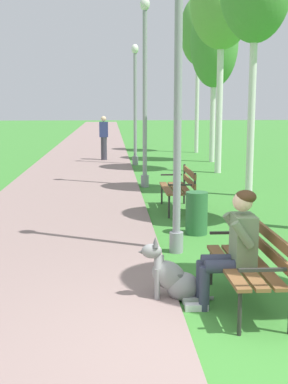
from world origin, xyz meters
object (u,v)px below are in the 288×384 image
park_bench_mid (180,185)px  lamp_post_near (178,83)px  park_bench_near (252,260)px  birch_tree_fifth (214,44)px  person_seated_on_near_bench (233,244)px  lamp_post_far (135,103)px  lamp_post_mid (145,92)px  litter_bin (197,213)px  dog_grey (173,278)px  birch_tree_sixth (198,32)px  pedestrian_distant (104,138)px  birch_tree_fourth (222,7)px

park_bench_mid → lamp_post_near: bearing=-98.6°
park_bench_near → birch_tree_fifth: bearing=80.7°
person_seated_on_near_bench → lamp_post_far: lamp_post_far is taller
lamp_post_mid → litter_bin: 5.33m
dog_grey → park_bench_mid: bearing=81.5°
birch_tree_sixth → pedestrian_distant: (-3.95, -2.99, -4.19)m
lamp_post_far → park_bench_mid: bearing=-86.2°
lamp_post_mid → pedestrian_distant: (-1.11, 6.15, -1.56)m
park_bench_mid → birch_tree_sixth: (2.33, 12.14, 4.52)m
lamp_post_near → birch_tree_sixth: size_ratio=0.72×
lamp_post_near → litter_bin: 2.35m
person_seated_on_near_bench → lamp_post_mid: bearing=92.8°
lamp_post_far → pedestrian_distant: 2.16m
lamp_post_far → pedestrian_distant: lamp_post_far is taller
park_bench_near → dog_grey: bearing=165.4°
dog_grey → birch_tree_fourth: 11.65m
person_seated_on_near_bench → litter_bin: person_seated_on_near_bench is taller
person_seated_on_near_bench → park_bench_mid: bearing=88.7°
birch_tree_fifth → dog_grey: bearing=-102.8°
birch_tree_fourth → lamp_post_near: bearing=-105.5°
dog_grey → litter_bin: size_ratio=1.19×
dog_grey → pedestrian_distant: pedestrian_distant is taller
dog_grey → birch_tree_fourth: birch_tree_fourth is taller
lamp_post_mid → park_bench_near: bearing=-85.7°
park_bench_mid → lamp_post_near: 3.52m
park_bench_mid → lamp_post_mid: size_ratio=0.32×
park_bench_near → pedestrian_distant: (-1.71, 14.14, 0.33)m
lamp_post_mid → lamp_post_far: lamp_post_mid is taller
birch_tree_fifth → pedestrian_distant: 5.18m
park_bench_near → pedestrian_distant: size_ratio=0.91×
person_seated_on_near_bench → litter_bin: 3.10m
birch_tree_fourth → pedestrian_distant: bearing=134.7°
birch_tree_fourth → pedestrian_distant: birch_tree_fourth is taller
lamp_post_near → birch_tree_fifth: bearing=76.5°
lamp_post_mid → birch_tree_fourth: bearing=46.8°
birch_tree_sixth → litter_bin: (-2.32, -14.04, -4.69)m
park_bench_mid → lamp_post_far: size_ratio=0.37×
birch_tree_fifth → birch_tree_sixth: birch_tree_sixth is taller
birch_tree_fifth → lamp_post_far: bearing=-164.5°
park_bench_near → birch_tree_sixth: (2.24, 17.13, 4.52)m
lamp_post_far → birch_tree_fifth: 3.59m
park_bench_mid → lamp_post_mid: bearing=99.6°
birch_tree_sixth → park_bench_near: bearing=-97.4°
birch_tree_fourth → birch_tree_fifth: size_ratio=1.09×
person_seated_on_near_bench → lamp_post_far: bearing=91.8°
lamp_post_near → birch_tree_fifth: birch_tree_fifth is taller
park_bench_near → birch_tree_fourth: size_ratio=0.24×
lamp_post_mid → litter_bin: lamp_post_mid is taller
person_seated_on_near_bench → lamp_post_mid: 8.16m
park_bench_near → lamp_post_near: bearing=104.6°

